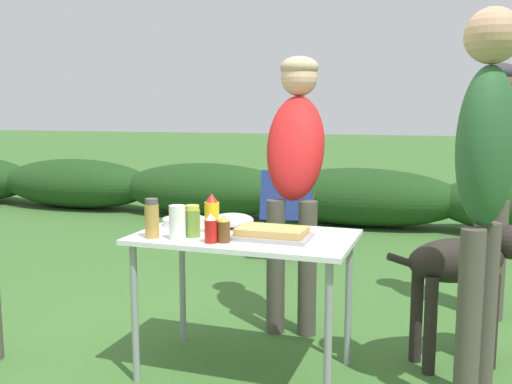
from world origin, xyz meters
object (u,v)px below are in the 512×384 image
folding_table (245,249)px  food_tray (272,233)px  spice_jar (152,219)px  standing_person_in_dark_puffer (494,163)px  standing_person_in_gray_fleece (295,158)px  dog (464,269)px  mixing_bowl (232,220)px  standing_person_in_red_jacket (485,170)px  camp_chair_green_behind_table (288,208)px  paper_cup_stack (177,222)px  plate_stack (184,221)px  relish_jar (192,221)px  beer_bottle (224,229)px  ketchup_bottle (211,229)px  mustard_bottle (212,214)px

folding_table → food_tray: size_ratio=2.91×
spice_jar → standing_person_in_dark_puffer: standing_person_in_dark_puffer is taller
standing_person_in_gray_fleece → dog: standing_person_in_gray_fleece is taller
spice_jar → standing_person_in_dark_puffer: (1.66, 1.58, 0.19)m
standing_person_in_dark_puffer → mixing_bowl: bearing=-68.8°
standing_person_in_dark_puffer → standing_person_in_red_jacket: 1.38m
camp_chair_green_behind_table → dog: bearing=-61.5°
food_tray → paper_cup_stack: size_ratio=2.26×
plate_stack → standing_person_in_gray_fleece: size_ratio=0.14×
plate_stack → paper_cup_stack: (0.12, -0.33, 0.06)m
relish_jar → plate_stack: bearing=123.8°
mixing_bowl → relish_jar: size_ratio=1.49×
beer_bottle → camp_chair_green_behind_table: (-0.39, 2.55, -0.33)m
paper_cup_stack → ketchup_bottle: size_ratio=1.18×
mustard_bottle → standing_person_in_gray_fleece: (0.25, 0.73, 0.24)m
food_tray → ketchup_bottle: bearing=-145.2°
food_tray → plate_stack: 0.58m
folding_table → mixing_bowl: 0.24m
paper_cup_stack → spice_jar: spice_jar is taller
relish_jar → ketchup_bottle: bearing=-33.7°
food_tray → standing_person_in_gray_fleece: 0.83m
food_tray → paper_cup_stack: paper_cup_stack is taller
ketchup_bottle → spice_jar: spice_jar is taller
beer_bottle → mustard_bottle: mustard_bottle is taller
mixing_bowl → relish_jar: (-0.10, -0.29, 0.04)m
spice_jar → food_tray: bearing=16.7°
spice_jar → beer_bottle: size_ratio=1.50×
standing_person_in_dark_puffer → standing_person_in_red_jacket: bearing=-25.1°
beer_bottle → standing_person_in_gray_fleece: size_ratio=0.08×
relish_jar → standing_person_in_gray_fleece: standing_person_in_gray_fleece is taller
plate_stack → dog: (1.47, 0.35, -0.23)m
standing_person_in_red_jacket → ketchup_bottle: bearing=-57.0°
relish_jar → food_tray: bearing=11.8°
mustard_bottle → standing_person_in_red_jacket: size_ratio=0.11×
ketchup_bottle → standing_person_in_dark_puffer: size_ratio=0.09×
paper_cup_stack → spice_jar: bearing=-175.9°
paper_cup_stack → standing_person_in_red_jacket: size_ratio=0.09×
plate_stack → ketchup_bottle: (0.31, -0.34, 0.05)m
beer_bottle → dog: beer_bottle is taller
dog → camp_chair_green_behind_table: bearing=-171.2°
food_tray → plate_stack: size_ratio=1.62×
mixing_bowl → standing_person_in_gray_fleece: size_ratio=0.14×
paper_cup_stack → beer_bottle: (0.24, 0.02, -0.02)m
food_tray → relish_jar: size_ratio=2.38×
paper_cup_stack → beer_bottle: size_ratio=1.28×
mustard_bottle → beer_bottle: bearing=-52.9°
plate_stack → dog: bearing=13.4°
food_tray → spice_jar: (-0.57, -0.17, 0.07)m
standing_person_in_gray_fleece → paper_cup_stack: bearing=-117.0°
standing_person_in_gray_fleece → standing_person_in_dark_puffer: 1.34m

